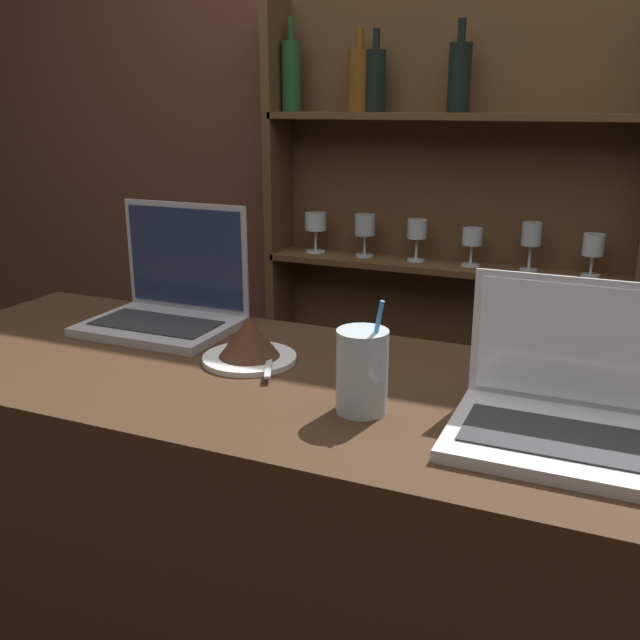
% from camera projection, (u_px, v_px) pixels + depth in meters
% --- Properties ---
extents(bar_counter, '(1.68, 0.58, 1.03)m').
position_uv_depth(bar_counter, '(318.00, 631.00, 1.36)').
color(bar_counter, '#382314').
rests_on(bar_counter, ground_plane).
extents(back_wall, '(7.00, 0.06, 2.70)m').
position_uv_depth(back_wall, '(478.00, 146.00, 2.19)').
color(back_wall, brown).
rests_on(back_wall, ground_plane).
extents(back_shelf, '(1.16, 0.18, 1.80)m').
position_uv_depth(back_shelf, '(441.00, 276.00, 2.27)').
color(back_shelf, brown).
rests_on(back_shelf, ground_plane).
extents(laptop_near, '(0.30, 0.22, 0.25)m').
position_uv_depth(laptop_near, '(170.00, 299.00, 1.50)').
color(laptop_near, '#ADADB2').
rests_on(laptop_near, bar_counter).
extents(laptop_far, '(0.29, 0.23, 0.21)m').
position_uv_depth(laptop_far, '(562.00, 406.00, 1.00)').
color(laptop_far, silver).
rests_on(laptop_far, bar_counter).
extents(cake_plate, '(0.17, 0.18, 0.08)m').
position_uv_depth(cake_plate, '(249.00, 342.00, 1.29)').
color(cake_plate, white).
rests_on(cake_plate, bar_counter).
extents(water_glass, '(0.08, 0.08, 0.18)m').
position_uv_depth(water_glass, '(362.00, 371.00, 1.07)').
color(water_glass, silver).
rests_on(water_glass, bar_counter).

